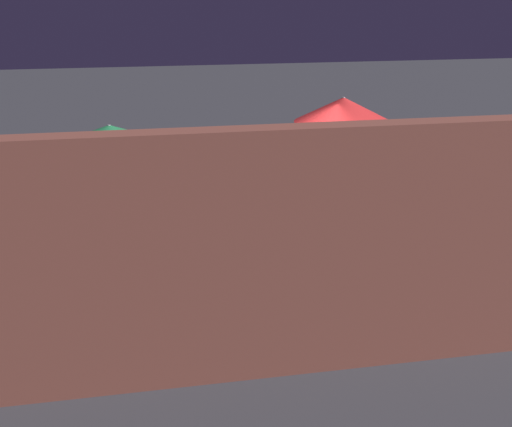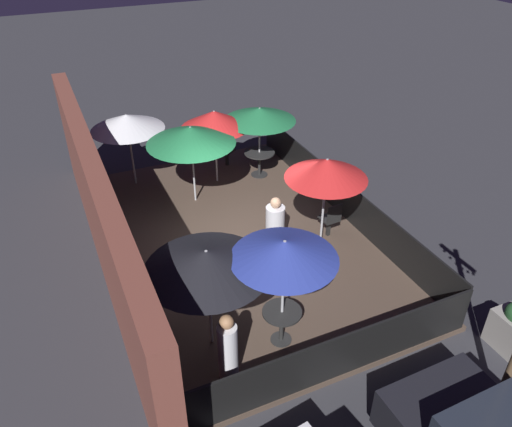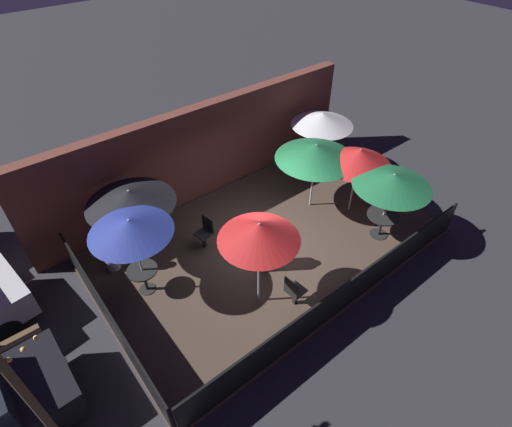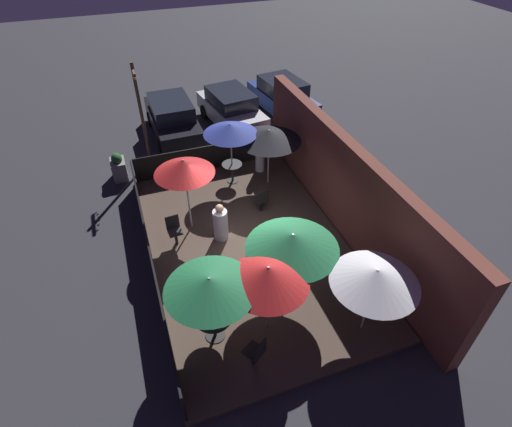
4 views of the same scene
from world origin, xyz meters
name	(u,v)px [view 1 (image 1 of 4)]	position (x,y,z in m)	size (l,w,h in m)	color
ground_plane	(284,269)	(0.00, 0.00, 0.00)	(60.00, 60.00, 0.00)	#2D2D33
patio_deck	(284,266)	(0.00, 0.00, 0.06)	(8.96, 5.66, 0.12)	#47382D
building_wall	(347,249)	(0.00, 3.06, 1.50)	(10.56, 0.36, 2.99)	brown
fence_front	(250,188)	(0.00, -2.78, 0.59)	(8.76, 0.05, 0.95)	black
patio_umbrella_0	(500,135)	(-3.32, 0.56, 2.21)	(1.82, 1.82, 2.27)	#B2B2B7
patio_umbrella_1	(110,136)	(2.66, -1.72, 1.99)	(2.01, 2.01, 2.06)	#B2B2B7
patio_umbrella_2	(99,153)	(2.84, -0.47, 1.99)	(1.85, 1.85, 2.11)	#B2B2B7
patio_umbrella_3	(510,167)	(-2.82, 1.74, 2.02)	(2.16, 2.16, 2.10)	#B2B2B7
patio_umbrella_4	(152,163)	(2.08, 0.43, 2.01)	(2.26, 2.26, 2.11)	#B2B2B7
patio_umbrella_5	(343,110)	(-1.39, -1.38, 2.35)	(1.73, 1.73, 2.45)	#B2B2B7
patio_umbrella_6	(32,196)	(3.65, 1.70, 1.98)	(1.97, 1.97, 2.07)	#B2B2B7
dining_table_0	(490,228)	(-3.32, 0.56, 0.68)	(0.72, 0.72, 0.72)	black
dining_table_1	(114,207)	(2.66, -1.72, 0.71)	(0.88, 0.88, 0.74)	black
patio_chair_0	(302,196)	(-0.84, -1.98, 0.63)	(0.43, 0.43, 0.93)	black
patio_chair_1	(52,227)	(3.70, -1.06, 0.63)	(0.55, 0.55, 0.93)	black
patio_chair_2	(384,248)	(-1.34, 0.94, 0.62)	(0.47, 0.47, 0.92)	black
patron_1	(308,216)	(-0.58, -0.64, 0.67)	(0.52, 0.52, 1.26)	silver
planter_box	(474,175)	(-5.08, -3.23, 0.47)	(0.73, 0.51, 1.03)	gray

